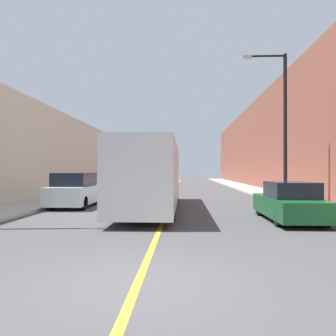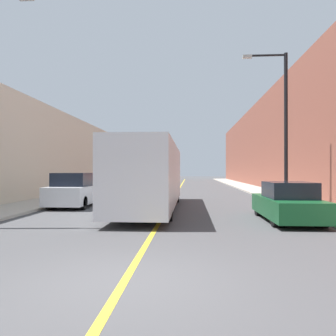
# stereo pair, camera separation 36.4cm
# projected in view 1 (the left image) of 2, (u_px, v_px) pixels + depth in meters

# --- Properties ---
(ground_plane) EXTENTS (200.00, 200.00, 0.00)m
(ground_plane) POSITION_uv_depth(u_px,v_px,m) (138.00, 282.00, 5.78)
(ground_plane) COLOR #474749
(sidewalk_left) EXTENTS (2.78, 72.00, 0.13)m
(sidewalk_left) POSITION_uv_depth(u_px,v_px,m) (108.00, 187.00, 36.10)
(sidewalk_left) COLOR #B2AA9E
(sidewalk_left) RESTS_ON ground
(sidewalk_right) EXTENTS (2.78, 72.00, 0.13)m
(sidewalk_right) POSITION_uv_depth(u_px,v_px,m) (246.00, 188.00, 35.38)
(sidewalk_right) COLOR #B2AA9E
(sidewalk_right) RESTS_ON ground
(building_row_left) EXTENTS (4.00, 72.00, 6.63)m
(building_row_left) POSITION_uv_depth(u_px,v_px,m) (78.00, 158.00, 36.29)
(building_row_left) COLOR beige
(building_row_left) RESTS_ON ground
(building_row_right) EXTENTS (4.00, 72.00, 9.92)m
(building_row_right) POSITION_uv_depth(u_px,v_px,m) (277.00, 143.00, 35.25)
(building_row_right) COLOR brown
(building_row_right) RESTS_ON ground
(road_center_line) EXTENTS (0.16, 72.00, 0.01)m
(road_center_line) POSITION_uv_depth(u_px,v_px,m) (176.00, 188.00, 35.74)
(road_center_line) COLOR gold
(road_center_line) RESTS_ON ground
(bus) EXTENTS (2.46, 11.93, 3.20)m
(bus) POSITION_uv_depth(u_px,v_px,m) (153.00, 175.00, 16.42)
(bus) COLOR silver
(bus) RESTS_ON ground
(parked_suv_left) EXTENTS (1.96, 4.61, 1.83)m
(parked_suv_left) POSITION_uv_depth(u_px,v_px,m) (76.00, 191.00, 17.66)
(parked_suv_left) COLOR silver
(parked_suv_left) RESTS_ON ground
(car_right_near) EXTENTS (1.85, 4.60, 1.53)m
(car_right_near) POSITION_uv_depth(u_px,v_px,m) (290.00, 203.00, 12.76)
(car_right_near) COLOR #145128
(car_right_near) RESTS_ON ground
(street_lamp_right) EXTENTS (2.45, 0.24, 8.30)m
(street_lamp_right) POSITION_uv_depth(u_px,v_px,m) (282.00, 119.00, 18.11)
(street_lamp_right) COLOR black
(street_lamp_right) RESTS_ON sidewalk_right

